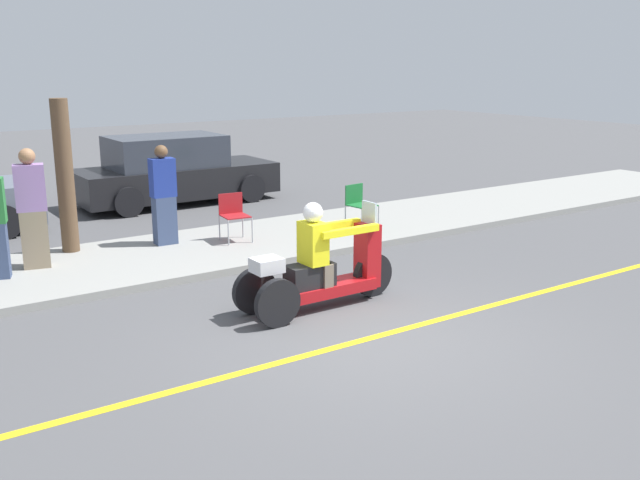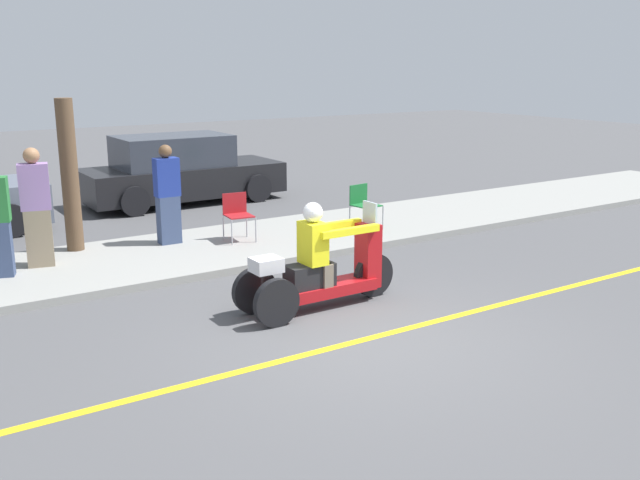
# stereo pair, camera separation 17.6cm
# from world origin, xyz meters

# --- Properties ---
(ground_plane) EXTENTS (60.00, 60.00, 0.00)m
(ground_plane) POSITION_xyz_m (0.00, 0.00, 0.00)
(ground_plane) COLOR #4C4C4F
(lane_stripe) EXTENTS (24.00, 0.12, 0.01)m
(lane_stripe) POSITION_xyz_m (0.13, 0.00, 0.00)
(lane_stripe) COLOR gold
(lane_stripe) RESTS_ON ground
(sidewalk_strip) EXTENTS (28.00, 2.80, 0.12)m
(sidewalk_strip) POSITION_xyz_m (0.00, 4.60, 0.06)
(sidewalk_strip) COLOR gray
(sidewalk_strip) RESTS_ON ground
(motorcycle_trike) EXTENTS (2.32, 0.67, 1.44)m
(motorcycle_trike) POSITION_xyz_m (0.12, 1.23, 0.52)
(motorcycle_trike) COLOR black
(motorcycle_trike) RESTS_ON ground
(spectator_far_back) EXTENTS (0.41, 0.25, 1.70)m
(spectator_far_back) POSITION_xyz_m (-0.41, 5.18, 0.94)
(spectator_far_back) COLOR #38476B
(spectator_far_back) RESTS_ON sidewalk_strip
(spectator_near_curb) EXTENTS (0.48, 0.35, 1.82)m
(spectator_near_curb) POSITION_xyz_m (-2.60, 4.92, 1.00)
(spectator_near_curb) COLOR gray
(spectator_near_curb) RESTS_ON sidewalk_strip
(folding_chair_set_back) EXTENTS (0.51, 0.51, 0.82)m
(folding_chair_set_back) POSITION_xyz_m (0.69, 4.75, 0.62)
(folding_chair_set_back) COLOR #A5A8AD
(folding_chair_set_back) RESTS_ON sidewalk_strip
(folding_chair_curbside) EXTENTS (0.52, 0.52, 0.82)m
(folding_chair_curbside) POSITION_xyz_m (3.07, 4.28, 0.62)
(folding_chair_curbside) COLOR #A5A8AD
(folding_chair_curbside) RESTS_ON sidewalk_strip
(parked_car_lot_center) EXTENTS (4.52, 1.98, 1.56)m
(parked_car_lot_center) POSITION_xyz_m (1.41, 9.11, 0.73)
(parked_car_lot_center) COLOR black
(parked_car_lot_center) RESTS_ON ground
(tree_trunk) EXTENTS (0.28, 0.28, 2.50)m
(tree_trunk) POSITION_xyz_m (-1.90, 5.61, 1.37)
(tree_trunk) COLOR brown
(tree_trunk) RESTS_ON sidewalk_strip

